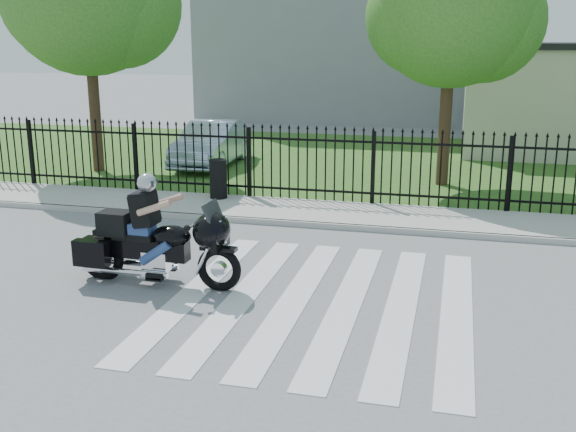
# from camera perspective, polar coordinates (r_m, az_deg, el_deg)

# --- Properties ---
(ground) EXTENTS (120.00, 120.00, 0.00)m
(ground) POSITION_cam_1_polar(r_m,az_deg,el_deg) (10.25, 2.76, -7.26)
(ground) COLOR slate
(ground) RESTS_ON ground
(crosswalk) EXTENTS (5.00, 5.50, 0.01)m
(crosswalk) POSITION_cam_1_polar(r_m,az_deg,el_deg) (10.25, 2.76, -7.23)
(crosswalk) COLOR silver
(crosswalk) RESTS_ON ground
(sidewalk) EXTENTS (40.00, 2.00, 0.12)m
(sidewalk) POSITION_cam_1_polar(r_m,az_deg,el_deg) (14.93, 6.62, 0.01)
(sidewalk) COLOR #ADAAA3
(sidewalk) RESTS_ON ground
(curb) EXTENTS (40.00, 0.12, 0.12)m
(curb) POSITION_cam_1_polar(r_m,az_deg,el_deg) (13.97, 6.06, -1.01)
(curb) COLOR #ADAAA3
(curb) RESTS_ON ground
(grass_strip) EXTENTS (40.00, 12.00, 0.02)m
(grass_strip) POSITION_cam_1_polar(r_m,az_deg,el_deg) (21.74, 9.14, 4.45)
(grass_strip) COLOR #2E541C
(grass_strip) RESTS_ON ground
(iron_fence) EXTENTS (26.00, 0.04, 1.80)m
(iron_fence) POSITION_cam_1_polar(r_m,az_deg,el_deg) (15.71, 7.21, 3.88)
(iron_fence) COLOR black
(iron_fence) RESTS_ON ground
(tree_mid) EXTENTS (4.20, 4.20, 6.78)m
(tree_mid) POSITION_cam_1_polar(r_m,az_deg,el_deg) (18.34, 13.72, 16.96)
(tree_mid) COLOR #382316
(tree_mid) RESTS_ON ground
(motorcycle_rider) EXTENTS (2.81, 0.84, 1.86)m
(motorcycle_rider) POSITION_cam_1_polar(r_m,az_deg,el_deg) (10.95, -11.35, -1.87)
(motorcycle_rider) COLOR black
(motorcycle_rider) RESTS_ON ground
(parked_car) EXTENTS (1.61, 4.19, 1.36)m
(parked_car) POSITION_cam_1_polar(r_m,az_deg,el_deg) (21.02, -6.49, 6.10)
(parked_car) COLOR #B0C0DE
(parked_car) RESTS_ON grass_strip
(litter_bin) EXTENTS (0.49, 0.49, 0.93)m
(litter_bin) POSITION_cam_1_polar(r_m,az_deg,el_deg) (16.24, -5.93, 3.15)
(litter_bin) COLOR black
(litter_bin) RESTS_ON sidewalk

